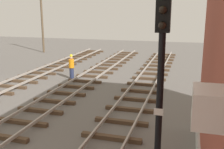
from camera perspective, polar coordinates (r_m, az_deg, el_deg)
name	(u,v)px	position (r m, az deg, el deg)	size (l,w,h in m)	color
signal_mast	(161,73)	(7.12, 10.14, 0.39)	(0.36, 0.40, 5.66)	black
utility_pole_far	(42,15)	(33.93, -14.46, 11.93)	(1.80, 0.24, 8.48)	brown
track_worker_foreground	(71,67)	(20.62, -8.46, 1.62)	(0.40, 0.40, 1.87)	#262D4C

